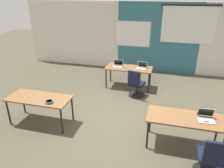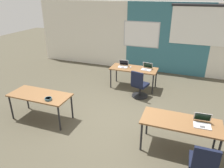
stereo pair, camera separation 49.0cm
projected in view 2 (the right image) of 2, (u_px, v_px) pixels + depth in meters
ground_plane at (111, 119)px, 5.69m from camera, size 24.00×24.00×0.00m
back_wall_assembly at (148, 37)px, 8.71m from camera, size 10.00×0.27×2.80m
desk_near_left at (40, 96)px, 5.47m from camera, size 1.60×0.70×0.72m
desk_near_right at (181, 124)px, 4.35m from camera, size 1.60×0.70×0.72m
desk_far_center at (134, 70)px, 7.31m from camera, size 1.60×0.70×0.72m
laptop_near_right_end at (202, 123)px, 4.20m from camera, size 0.35×0.33×0.23m
chair_near_right_end at (202, 167)px, 3.65m from camera, size 0.52×0.54×0.92m
laptop_far_left at (123, 65)px, 7.40m from camera, size 0.36×0.34×0.23m
mouse_far_left at (131, 67)px, 7.34m from camera, size 0.09×0.11×0.03m
laptop_far_right at (147, 68)px, 7.15m from camera, size 0.36×0.35×0.22m
chair_far_right at (139, 87)px, 6.72m from camera, size 0.54×0.59×0.92m
snack_bowl at (48, 99)px, 5.15m from camera, size 0.18×0.18×0.06m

